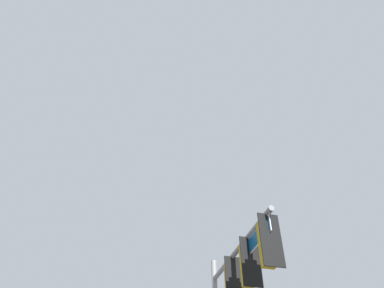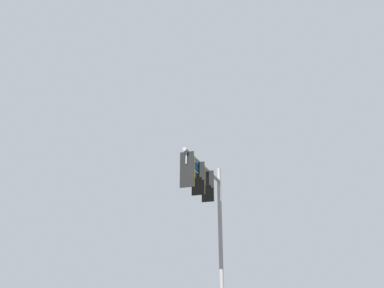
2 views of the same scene
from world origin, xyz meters
TOP-DOWN VIEW (x-y plane):
  - signal_pole_near at (-5.52, -8.95)m, footprint 4.60×0.71m

SIDE VIEW (x-z plane):
  - signal_pole_near at x=-5.52m, z-range 1.56..8.05m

